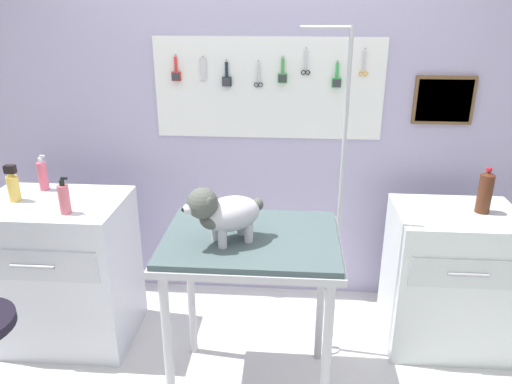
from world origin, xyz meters
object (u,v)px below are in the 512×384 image
at_px(counter_left, 62,271).
at_px(spray_bottle_tall, 13,186).
at_px(grooming_table, 251,255).
at_px(cabinet_right, 448,278).
at_px(dog, 223,212).
at_px(grooming_arm, 338,217).
at_px(soda_bottle, 485,192).

distance_m(counter_left, spray_bottle_tall, 0.57).
relative_size(grooming_table, counter_left, 1.01).
relative_size(counter_left, cabinet_right, 1.05).
height_order(grooming_table, dog, dog).
relative_size(grooming_table, grooming_arm, 0.49).
bearing_deg(counter_left, cabinet_right, 3.21).
height_order(spray_bottle_tall, soda_bottle, soda_bottle).
height_order(dog, cabinet_right, dog).
relative_size(dog, soda_bottle, 1.44).
bearing_deg(soda_bottle, cabinet_right, -174.16).
bearing_deg(counter_left, grooming_table, -17.55).
relative_size(grooming_table, soda_bottle, 3.52).
relative_size(grooming_arm, dog, 4.95).
height_order(counter_left, cabinet_right, counter_left).
relative_size(grooming_arm, soda_bottle, 7.13).
bearing_deg(dog, grooming_table, 32.96).
distance_m(grooming_table, counter_left, 1.27).
bearing_deg(dog, spray_bottle_tall, 160.48).
relative_size(grooming_table, dog, 2.44).
bearing_deg(soda_bottle, spray_bottle_tall, -176.83).
bearing_deg(grooming_table, counter_left, 162.45).
bearing_deg(dog, counter_left, 156.92).
distance_m(spray_bottle_tall, soda_bottle, 2.61).
xyz_separation_m(grooming_table, soda_bottle, (1.24, 0.51, 0.17)).
bearing_deg(dog, soda_bottle, 23.22).
bearing_deg(cabinet_right, dog, -155.19).
xyz_separation_m(counter_left, soda_bottle, (2.41, 0.14, 0.52)).
distance_m(grooming_table, cabinet_right, 1.28).
height_order(grooming_table, spray_bottle_tall, spray_bottle_tall).
bearing_deg(spray_bottle_tall, dog, -19.52).
bearing_deg(grooming_arm, counter_left, 179.16).
relative_size(counter_left, spray_bottle_tall, 4.29).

